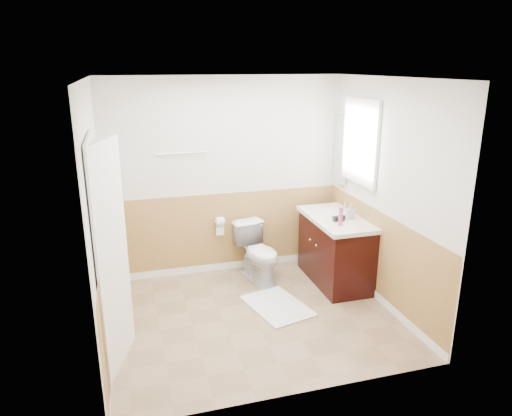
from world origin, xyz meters
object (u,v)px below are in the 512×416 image
object	(u,v)px
toilet	(259,253)
bath_mat	(277,306)
lotion_bottle	(341,216)
soap_dispenser	(350,211)
vanity_cabinet	(335,251)

from	to	relation	value
toilet	bath_mat	xyz separation A→B (m)	(0.00, -0.75, -0.35)
toilet	lotion_bottle	xyz separation A→B (m)	(0.80, -0.61, 0.60)
soap_dispenser	lotion_bottle	bearing A→B (deg)	-139.54
vanity_cabinet	soap_dispenser	world-z (taller)	soap_dispenser
bath_mat	vanity_cabinet	distance (m)	1.07
bath_mat	vanity_cabinet	world-z (taller)	vanity_cabinet
toilet	lotion_bottle	size ratio (longest dim) A/B	3.25
vanity_cabinet	lotion_bottle	size ratio (longest dim) A/B	5.00
bath_mat	lotion_bottle	world-z (taller)	lotion_bottle
vanity_cabinet	bath_mat	bearing A→B (deg)	-154.13
bath_mat	vanity_cabinet	bearing A→B (deg)	25.87
lotion_bottle	vanity_cabinet	bearing A→B (deg)	71.06
toilet	vanity_cabinet	world-z (taller)	vanity_cabinet
toilet	soap_dispenser	bearing A→B (deg)	-36.18
toilet	lotion_bottle	distance (m)	1.17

